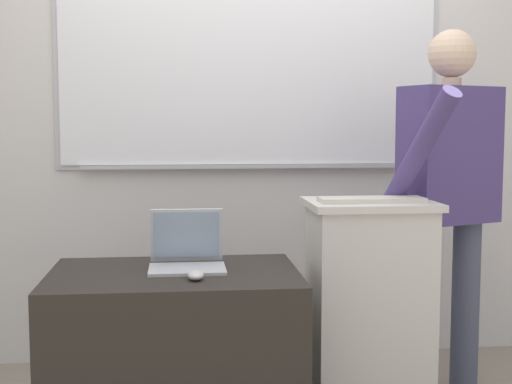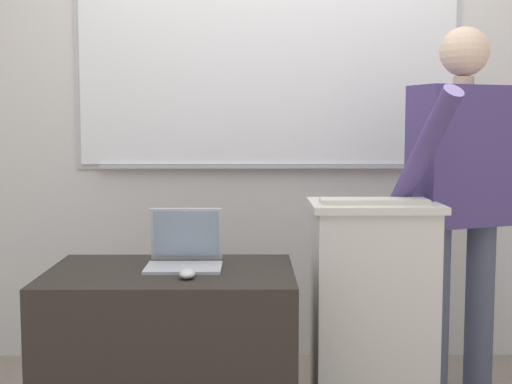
{
  "view_description": "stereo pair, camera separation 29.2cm",
  "coord_description": "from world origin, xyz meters",
  "px_view_note": "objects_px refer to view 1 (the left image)",
  "views": [
    {
      "loc": [
        -0.4,
        -2.49,
        1.28
      ],
      "look_at": [
        -0.09,
        0.41,
        1.0
      ],
      "focal_mm": 50.0,
      "sensor_mm": 36.0,
      "label": 1
    },
    {
      "loc": [
        -0.11,
        -2.51,
        1.28
      ],
      "look_at": [
        -0.09,
        0.41,
        1.0
      ],
      "focal_mm": 50.0,
      "sensor_mm": 36.0,
      "label": 2
    }
  ],
  "objects_px": {
    "person_presenter": "(449,186)",
    "lectern_podium": "(368,309)",
    "wireless_keyboard": "(371,200)",
    "computer_mouse_by_laptop": "(196,275)",
    "side_desk": "(175,360)",
    "laptop": "(187,251)"
  },
  "relations": [
    {
      "from": "person_presenter",
      "to": "lectern_podium",
      "type": "bearing_deg",
      "value": -178.01
    },
    {
      "from": "lectern_podium",
      "to": "wireless_keyboard",
      "type": "bearing_deg",
      "value": -99.7
    },
    {
      "from": "wireless_keyboard",
      "to": "computer_mouse_by_laptop",
      "type": "height_order",
      "value": "wireless_keyboard"
    },
    {
      "from": "side_desk",
      "to": "wireless_keyboard",
      "type": "height_order",
      "value": "wireless_keyboard"
    },
    {
      "from": "side_desk",
      "to": "laptop",
      "type": "distance_m",
      "value": 0.43
    },
    {
      "from": "lectern_podium",
      "to": "person_presenter",
      "type": "relative_size",
      "value": 0.56
    },
    {
      "from": "side_desk",
      "to": "wireless_keyboard",
      "type": "distance_m",
      "value": 1.04
    },
    {
      "from": "person_presenter",
      "to": "computer_mouse_by_laptop",
      "type": "bearing_deg",
      "value": -176.59
    },
    {
      "from": "side_desk",
      "to": "laptop",
      "type": "xyz_separation_m",
      "value": [
        0.05,
        0.08,
        0.42
      ]
    },
    {
      "from": "computer_mouse_by_laptop",
      "to": "wireless_keyboard",
      "type": "bearing_deg",
      "value": 22.67
    },
    {
      "from": "person_presenter",
      "to": "wireless_keyboard",
      "type": "bearing_deg",
      "value": -172.74
    },
    {
      "from": "person_presenter",
      "to": "wireless_keyboard",
      "type": "height_order",
      "value": "person_presenter"
    },
    {
      "from": "laptop",
      "to": "computer_mouse_by_laptop",
      "type": "distance_m",
      "value": 0.24
    },
    {
      "from": "lectern_podium",
      "to": "laptop",
      "type": "distance_m",
      "value": 0.85
    },
    {
      "from": "person_presenter",
      "to": "wireless_keyboard",
      "type": "distance_m",
      "value": 0.49
    },
    {
      "from": "lectern_podium",
      "to": "laptop",
      "type": "bearing_deg",
      "value": -170.53
    },
    {
      "from": "side_desk",
      "to": "person_presenter",
      "type": "height_order",
      "value": "person_presenter"
    },
    {
      "from": "lectern_podium",
      "to": "wireless_keyboard",
      "type": "relative_size",
      "value": 2.16
    },
    {
      "from": "wireless_keyboard",
      "to": "lectern_podium",
      "type": "bearing_deg",
      "value": 80.3
    },
    {
      "from": "person_presenter",
      "to": "laptop",
      "type": "height_order",
      "value": "person_presenter"
    },
    {
      "from": "lectern_podium",
      "to": "person_presenter",
      "type": "bearing_deg",
      "value": 23.6
    },
    {
      "from": "lectern_podium",
      "to": "person_presenter",
      "type": "height_order",
      "value": "person_presenter"
    }
  ]
}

